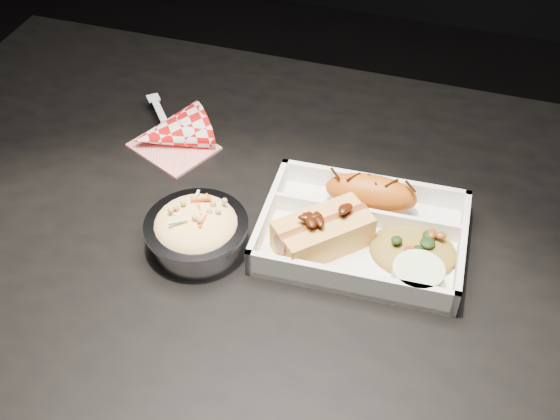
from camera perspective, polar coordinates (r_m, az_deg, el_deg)
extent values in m
cube|color=black|center=(0.91, -0.65, -2.26)|extent=(1.20, 0.80, 0.03)
cylinder|color=black|center=(1.59, -15.66, 1.37)|extent=(0.05, 0.05, 0.72)
cube|color=silver|center=(0.89, 6.62, -2.44)|extent=(0.26, 0.19, 0.01)
cube|color=silver|center=(0.94, 7.61, 1.86)|extent=(0.25, 0.02, 0.04)
cube|color=silver|center=(0.82, 5.63, -5.92)|extent=(0.25, 0.02, 0.04)
cube|color=silver|center=(0.89, -0.96, -0.34)|extent=(0.02, 0.18, 0.04)
cube|color=silver|center=(0.88, 14.50, -3.18)|extent=(0.02, 0.18, 0.04)
cube|color=silver|center=(0.89, 6.96, -0.74)|extent=(0.23, 0.02, 0.03)
ellipsoid|color=#BA5612|center=(0.91, 7.40, 1.35)|extent=(0.12, 0.05, 0.05)
cube|color=gold|center=(0.85, 4.07, -2.63)|extent=(0.10, 0.10, 0.04)
cube|color=gold|center=(0.87, 2.92, -1.19)|extent=(0.10, 0.10, 0.04)
cylinder|color=brown|center=(0.85, 3.52, -1.47)|extent=(0.10, 0.10, 0.03)
ellipsoid|color=olive|center=(0.86, 10.85, -2.76)|extent=(0.11, 0.09, 0.03)
cylinder|color=beige|center=(0.83, 11.10, -5.36)|extent=(0.06, 0.06, 0.03)
cylinder|color=silver|center=(0.87, -6.74, -2.11)|extent=(0.11, 0.11, 0.04)
cylinder|color=silver|center=(0.86, -6.85, -1.20)|extent=(0.13, 0.13, 0.01)
ellipsoid|color=#F1EFAA|center=(0.86, -6.85, -1.20)|extent=(0.10, 0.10, 0.04)
cube|color=red|center=(1.03, -8.63, 5.10)|extent=(0.14, 0.13, 0.00)
cone|color=red|center=(1.03, -9.01, 6.21)|extent=(0.15, 0.15, 0.10)
cube|color=white|center=(1.08, -9.80, 7.98)|extent=(0.05, 0.05, 0.00)
cube|color=white|center=(1.11, -10.26, 8.95)|extent=(0.03, 0.03, 0.00)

